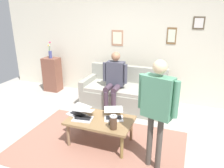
# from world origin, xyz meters

# --- Properties ---
(ground_plane) EXTENTS (7.68, 7.68, 0.00)m
(ground_plane) POSITION_xyz_m (0.00, 0.00, 0.00)
(ground_plane) COLOR #A9A399
(area_rug) EXTENTS (2.73, 1.85, 0.01)m
(area_rug) POSITION_xyz_m (-0.12, 0.09, 0.00)
(area_rug) COLOR #946251
(area_rug) RESTS_ON ground_plane
(back_wall) EXTENTS (7.04, 0.11, 2.70)m
(back_wall) POSITION_xyz_m (-0.00, -2.20, 1.35)
(back_wall) COLOR beige
(back_wall) RESTS_ON ground_plane
(couch) EXTENTS (1.82, 0.86, 0.88)m
(couch) POSITION_xyz_m (-0.05, -1.53, 0.31)
(couch) COLOR gray
(couch) RESTS_ON ground_plane
(coffee_table) EXTENTS (1.06, 0.65, 0.44)m
(coffee_table) POSITION_xyz_m (-0.12, -0.01, 0.40)
(coffee_table) COLOR olive
(coffee_table) RESTS_ON ground_plane
(laptop_left) EXTENTS (0.41, 0.42, 0.13)m
(laptop_left) POSITION_xyz_m (-0.30, -0.15, 0.49)
(laptop_left) COLOR silver
(laptop_left) RESTS_ON coffee_table
(laptop_center) EXTENTS (0.35, 0.35, 0.15)m
(laptop_center) POSITION_xyz_m (0.16, 0.05, 0.49)
(laptop_center) COLOR silver
(laptop_center) RESTS_ON coffee_table
(laptop_right) EXTENTS (0.41, 0.39, 0.12)m
(laptop_right) POSITION_xyz_m (0.30, -0.05, 0.49)
(laptop_right) COLOR silver
(laptop_right) RESTS_ON coffee_table
(french_press) EXTENTS (0.13, 0.11, 0.25)m
(french_press) POSITION_xyz_m (-0.42, 0.18, 0.55)
(french_press) COLOR #4C3323
(french_press) RESTS_ON coffee_table
(side_shelf) EXTENTS (0.42, 0.32, 0.90)m
(side_shelf) POSITION_xyz_m (2.07, -1.82, 0.45)
(side_shelf) COLOR brown
(side_shelf) RESTS_ON ground_plane
(flower_vase) EXTENTS (0.09, 0.11, 0.43)m
(flower_vase) POSITION_xyz_m (2.07, -1.83, 1.04)
(flower_vase) COLOR #424884
(flower_vase) RESTS_ON side_shelf
(person_standing) EXTENTS (0.56, 0.28, 1.58)m
(person_standing) POSITION_xyz_m (-1.05, 0.25, 1.01)
(person_standing) COLOR #4A433C
(person_standing) RESTS_ON ground_plane
(person_seated) EXTENTS (0.55, 0.51, 1.28)m
(person_seated) POSITION_xyz_m (0.11, -1.30, 0.73)
(person_seated) COLOR #453341
(person_seated) RESTS_ON ground_plane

